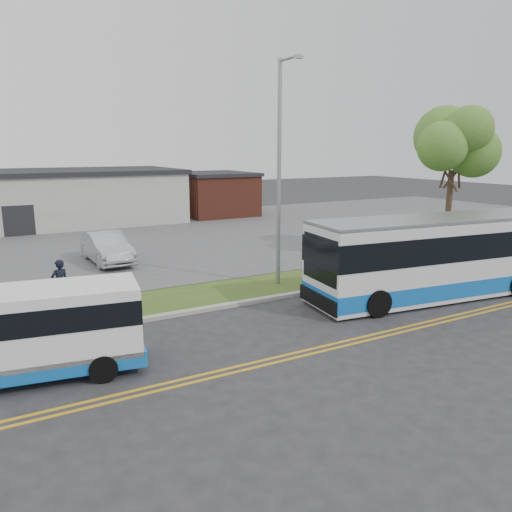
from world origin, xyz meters
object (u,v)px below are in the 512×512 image
tree_east (454,144)px  streetlight_near (280,167)px  pedestrian (60,283)px  transit_bus (445,256)px  parked_car_a (107,247)px  shuttle_bus (39,330)px

tree_east → streetlight_near: streetlight_near is taller
tree_east → pedestrian: (-19.95, 1.00, -5.19)m
transit_bus → pedestrian: (-14.17, 5.80, -0.65)m
parked_car_a → pedestrian: bearing=-118.3°
shuttle_bus → pedestrian: bearing=86.0°
streetlight_near → parked_car_a: (-5.66, 8.06, -4.33)m
tree_east → transit_bus: (-5.78, -4.80, -4.53)m
streetlight_near → transit_bus: (5.22, -4.53, -3.56)m
parked_car_a → tree_east: bearing=-27.5°
transit_bus → streetlight_near: bearing=145.9°
transit_bus → pedestrian: transit_bus is taller
pedestrian → tree_east: bearing=158.2°
streetlight_near → pedestrian: 9.97m
shuttle_bus → pedestrian: 5.95m
tree_east → pedestrian: size_ratio=4.54×
tree_east → streetlight_near: size_ratio=0.88×
streetlight_near → transit_bus: streetlight_near is taller
streetlight_near → shuttle_bus: size_ratio=1.45×
streetlight_near → pedestrian: size_ratio=5.17×
shuttle_bus → parked_car_a: bearing=78.8°
shuttle_bus → parked_car_a: 13.41m
transit_bus → parked_car_a: 16.66m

